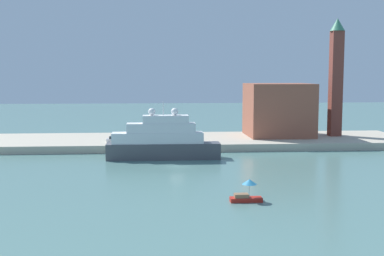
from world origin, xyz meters
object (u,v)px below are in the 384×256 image
small_motorboat (246,193)px  parked_car (116,139)px  bell_tower (336,74)px  mooring_bollard (199,143)px  person_figure (139,137)px  large_yacht (162,141)px  harbor_building (278,110)px

small_motorboat → parked_car: 51.37m
small_motorboat → bell_tower: size_ratio=0.15×
mooring_bollard → bell_tower: bearing=19.6°
small_motorboat → parked_car: small_motorboat is taller
small_motorboat → person_figure: bearing=107.5°
large_yacht → bell_tower: (42.12, 20.79, 13.09)m
harbor_building → parked_car: harbor_building is taller
small_motorboat → harbor_building: size_ratio=0.28×
harbor_building → parked_car: size_ratio=3.70×
parked_car → mooring_bollard: parked_car is taller
parked_car → large_yacht: bearing=-53.3°
small_motorboat → parked_car: bearing=113.4°
large_yacht → harbor_building: 36.17m
parked_car → person_figure: (5.05, 1.62, 0.20)m
bell_tower → person_figure: bearing=-173.0°
large_yacht → person_figure: large_yacht is taller
parked_car → mooring_bollard: (17.96, -4.76, -0.21)m
large_yacht → mooring_bollard: bearing=47.1°
parked_car → mooring_bollard: 18.58m
large_yacht → person_figure: 15.81m
bell_tower → mooring_bollard: bell_tower is taller
small_motorboat → person_figure: person_figure is taller
mooring_bollard → large_yacht: bearing=-132.9°
small_motorboat → bell_tower: 64.92m
small_motorboat → bell_tower: (31.67, 54.55, 15.36)m
small_motorboat → parked_car: (-20.40, 47.14, 1.00)m
harbor_building → bell_tower: (13.62, -1.02, 8.59)m
large_yacht → harbor_building: (28.50, 21.81, 4.50)m
harbor_building → mooring_bollard: bearing=-147.2°
mooring_bollard → small_motorboat: bearing=-86.7°
harbor_building → parked_car: 39.80m
harbor_building → large_yacht: bearing=-142.6°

